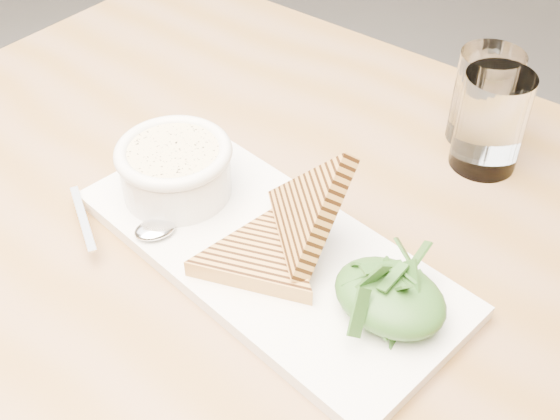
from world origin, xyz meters
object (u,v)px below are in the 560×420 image
Objects in this scene: table_top at (312,241)px; soup_bowl at (176,174)px; glass_far at (485,98)px; platter at (267,251)px; glass_near at (491,121)px.

table_top is 9.98× the size of soup_bowl.
glass_far is (0.06, 0.26, 0.08)m from table_top.
glass_far reaches higher than table_top.
platter is 3.48× the size of glass_near.
glass_near is at bearing -55.05° from glass_far.
platter is 3.50× the size of soup_bowl.
glass_far is at bearing 124.95° from glass_near.
platter is 0.30m from glass_near.
glass_far is at bearing 58.67° from soup_bowl.
platter is at bearing -108.70° from glass_near.
glass_near is (0.09, 0.22, 0.08)m from table_top.
glass_far is (-0.03, 0.04, -0.00)m from glass_near.
soup_bowl is 0.36m from glass_near.
glass_near is 1.03× the size of glass_far.
glass_near reaches higher than soup_bowl.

